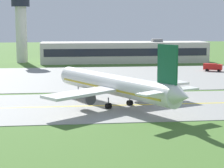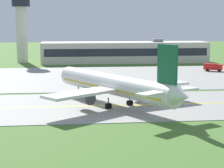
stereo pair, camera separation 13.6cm
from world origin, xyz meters
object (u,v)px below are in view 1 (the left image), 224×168
(airplane_lead, at_px, (115,85))
(service_truck_catering, at_px, (92,80))
(control_tower, at_px, (21,21))
(service_truck_baggage, at_px, (213,67))

(airplane_lead, relative_size, service_truck_catering, 5.49)
(airplane_lead, bearing_deg, control_tower, 106.72)
(service_truck_baggage, relative_size, service_truck_catering, 0.95)
(airplane_lead, xyz_separation_m, service_truck_catering, (-2.65, 27.91, -2.95))
(service_truck_catering, bearing_deg, service_truck_baggage, 30.02)
(airplane_lead, distance_m, control_tower, 94.38)
(airplane_lead, height_order, service_truck_baggage, airplane_lead)
(airplane_lead, distance_m, service_truck_baggage, 64.89)
(service_truck_baggage, distance_m, control_tower, 77.28)
(service_truck_catering, height_order, control_tower, control_tower)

